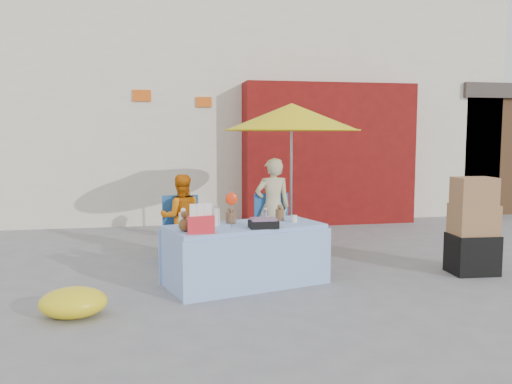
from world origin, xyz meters
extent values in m
plane|color=slate|center=(0.00, 0.00, 0.00)|extent=(80.00, 80.00, 0.00)
cube|color=silver|center=(0.00, 7.00, 2.25)|extent=(12.00, 5.00, 4.50)
cube|color=maroon|center=(2.20, 4.20, 1.30)|extent=(3.20, 0.60, 2.60)
cube|color=#4C331E|center=(6.50, 6.00, 1.20)|extent=(2.60, 3.00, 2.40)
cube|color=#3F3833|center=(6.50, 6.00, 2.55)|extent=(2.80, 3.20, 0.30)
cube|color=#D95712|center=(-1.20, 4.48, 2.35)|extent=(0.32, 0.04, 0.20)
cube|color=#D95712|center=(-0.10, 4.48, 2.25)|extent=(0.28, 0.04, 0.18)
cube|color=#8CA4E1|center=(-0.07, 0.34, 0.33)|extent=(1.83, 1.19, 0.67)
cube|color=#8CA4E1|center=(0.04, -0.03, 0.31)|extent=(1.67, 0.50, 0.62)
cube|color=#8CA4E1|center=(-0.18, 0.72, 0.31)|extent=(1.67, 0.50, 0.62)
cylinder|color=white|center=(-0.75, 0.29, 0.75)|extent=(0.12, 0.12, 0.16)
cylinder|color=brown|center=(-0.60, 0.42, 0.74)|extent=(0.13, 0.13, 0.14)
cylinder|color=white|center=(-0.39, 0.34, 0.76)|extent=(0.11, 0.11, 0.20)
cylinder|color=brown|center=(-0.20, 0.49, 0.73)|extent=(0.14, 0.14, 0.12)
cylinder|color=#B2B2B7|center=(0.22, 0.63, 0.72)|extent=(0.10, 0.10, 0.11)
cylinder|color=brown|center=(0.37, 0.56, 0.73)|extent=(0.12, 0.12, 0.13)
cylinder|color=white|center=(0.20, 0.37, 0.71)|extent=(0.09, 0.09, 0.08)
cylinder|color=white|center=(0.51, 0.42, 0.71)|extent=(0.09, 0.09, 0.08)
sphere|color=brown|center=(-0.75, 0.06, 0.73)|extent=(0.13, 0.13, 0.13)
ellipsoid|color=red|center=(-0.25, 0.16, 0.98)|extent=(0.14, 0.08, 0.13)
cube|color=red|center=(-0.60, -0.08, 0.76)|extent=(0.29, 0.19, 0.18)
cube|color=black|center=(0.09, 0.11, 0.71)|extent=(0.35, 0.29, 0.08)
cube|color=#205397|center=(-0.69, 1.57, 0.23)|extent=(0.49, 0.47, 0.45)
cube|color=#205397|center=(-0.70, 1.79, 0.65)|extent=(0.48, 0.05, 0.40)
cube|color=#205397|center=(0.56, 1.57, 0.23)|extent=(0.49, 0.47, 0.45)
cube|color=#205397|center=(0.55, 1.79, 0.65)|extent=(0.48, 0.05, 0.40)
imported|color=orange|center=(-0.69, 1.72, 0.57)|extent=(0.56, 0.44, 1.13)
imported|color=#C8B98D|center=(0.56, 1.72, 0.67)|extent=(0.50, 0.33, 1.34)
cylinder|color=gray|center=(0.86, 1.87, 1.00)|extent=(0.04, 0.04, 2.00)
cone|color=yellow|center=(0.86, 1.87, 1.90)|extent=(1.90, 1.90, 0.38)
cylinder|color=yellow|center=(0.86, 1.87, 1.72)|extent=(1.90, 1.90, 0.02)
cube|color=black|center=(2.67, 0.28, 0.24)|extent=(0.55, 0.46, 0.47)
cube|color=#906441|center=(2.67, 0.28, 0.65)|extent=(0.52, 0.41, 0.36)
cube|color=#906441|center=(2.66, 0.26, 1.00)|extent=(0.48, 0.37, 0.32)
ellipsoid|color=yellow|center=(-1.79, -0.45, 0.14)|extent=(0.70, 0.61, 0.27)
camera|label=1|loc=(-1.09, -5.46, 1.65)|focal=38.00mm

